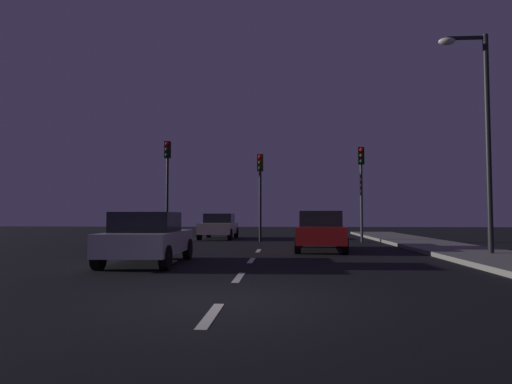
# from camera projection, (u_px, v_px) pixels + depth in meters

# --- Properties ---
(ground_plane) EXTENTS (80.00, 80.00, 0.00)m
(ground_plane) POSITION_uv_depth(u_px,v_px,m) (253.00, 259.00, 14.40)
(ground_plane) COLOR black
(sidewalk_curb_right) EXTENTS (3.00, 40.00, 0.15)m
(sidewalk_curb_right) POSITION_uv_depth(u_px,v_px,m) (494.00, 258.00, 13.93)
(sidewalk_curb_right) COLOR gray
(sidewalk_curb_right) RESTS_ON ground_plane
(lane_stripe_nearest) EXTENTS (0.16, 1.60, 0.01)m
(lane_stripe_nearest) POSITION_uv_depth(u_px,v_px,m) (211.00, 315.00, 6.23)
(lane_stripe_nearest) COLOR silver
(lane_stripe_nearest) RESTS_ON ground_plane
(lane_stripe_second) EXTENTS (0.16, 1.60, 0.01)m
(lane_stripe_second) POSITION_uv_depth(u_px,v_px,m) (239.00, 277.00, 10.02)
(lane_stripe_second) COLOR silver
(lane_stripe_second) RESTS_ON ground_plane
(lane_stripe_third) EXTENTS (0.16, 1.60, 0.01)m
(lane_stripe_third) POSITION_uv_depth(u_px,v_px,m) (251.00, 260.00, 13.81)
(lane_stripe_third) COLOR silver
(lane_stripe_third) RESTS_ON ground_plane
(lane_stripe_fourth) EXTENTS (0.16, 1.60, 0.01)m
(lane_stripe_fourth) POSITION_uv_depth(u_px,v_px,m) (258.00, 251.00, 17.59)
(lane_stripe_fourth) COLOR silver
(lane_stripe_fourth) RESTS_ON ground_plane
(traffic_signal_left) EXTENTS (0.32, 0.38, 5.36)m
(traffic_signal_left) POSITION_uv_depth(u_px,v_px,m) (167.00, 172.00, 24.07)
(traffic_signal_left) COLOR black
(traffic_signal_left) RESTS_ON ground_plane
(traffic_signal_center) EXTENTS (0.32, 0.38, 4.62)m
(traffic_signal_center) POSITION_uv_depth(u_px,v_px,m) (260.00, 180.00, 23.73)
(traffic_signal_center) COLOR black
(traffic_signal_center) RESTS_ON ground_plane
(traffic_signal_right) EXTENTS (0.32, 0.38, 4.95)m
(traffic_signal_right) POSITION_uv_depth(u_px,v_px,m) (361.00, 175.00, 23.41)
(traffic_signal_right) COLOR #2D2D30
(traffic_signal_right) RESTS_ON ground_plane
(car_stopped_ahead) EXTENTS (2.14, 4.54, 1.56)m
(car_stopped_ahead) POSITION_uv_depth(u_px,v_px,m) (320.00, 231.00, 17.73)
(car_stopped_ahead) COLOR #B21919
(car_stopped_ahead) RESTS_ON ground_plane
(car_adjacent_lane) EXTENTS (2.03, 4.13, 1.48)m
(car_adjacent_lane) POSITION_uv_depth(u_px,v_px,m) (148.00, 238.00, 12.78)
(car_adjacent_lane) COLOR silver
(car_adjacent_lane) RESTS_ON ground_plane
(car_oncoming_far) EXTENTS (1.97, 4.13, 1.49)m
(car_oncoming_far) POSITION_uv_depth(u_px,v_px,m) (219.00, 226.00, 26.55)
(car_oncoming_far) COLOR beige
(car_oncoming_far) RESTS_ON ground_plane
(street_lamp_right) EXTENTS (1.64, 0.36, 7.48)m
(street_lamp_right) POSITION_uv_depth(u_px,v_px,m) (481.00, 123.00, 14.99)
(street_lamp_right) COLOR black
(street_lamp_right) RESTS_ON ground_plane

